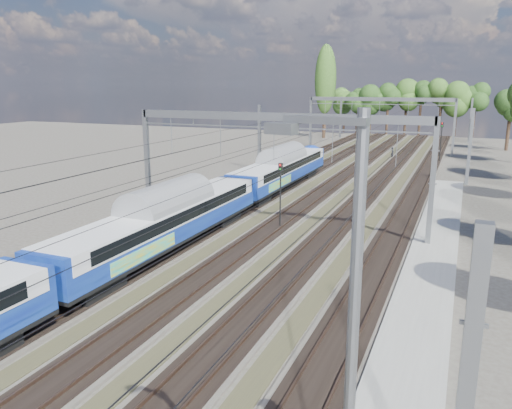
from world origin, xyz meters
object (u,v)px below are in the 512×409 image
at_px(emu_train, 163,215).
at_px(signal_far, 441,137).
at_px(worker, 392,153).
at_px(signal_near, 280,187).
at_px(lamp_post, 345,380).

xyz_separation_m(emu_train, signal_far, (14.51, 49.81, 0.89)).
relative_size(emu_train, worker, 39.09).
xyz_separation_m(worker, signal_far, (6.84, -1.24, 2.78)).
xyz_separation_m(emu_train, signal_near, (4.90, 8.86, 0.54)).
relative_size(emu_train, lamp_post, 6.29).
bearing_deg(worker, signal_far, -88.04).
bearing_deg(signal_far, lamp_post, -98.06).
bearing_deg(emu_train, lamp_post, -49.06).
xyz_separation_m(signal_near, signal_far, (9.61, 40.94, 0.36)).
distance_m(worker, signal_far, 7.49).
bearing_deg(signal_far, emu_train, -115.70).
height_order(worker, signal_far, signal_far).
relative_size(worker, lamp_post, 0.16).
bearing_deg(emu_train, signal_far, 73.76).
xyz_separation_m(worker, lamp_post, (8.51, -69.71, 4.98)).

